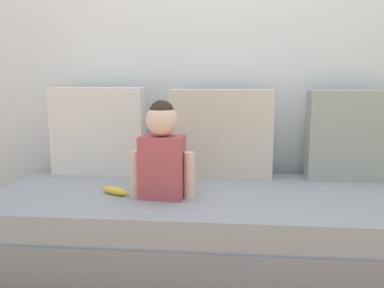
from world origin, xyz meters
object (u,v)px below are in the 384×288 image
at_px(throw_pillow_right, 350,135).
at_px(toddler, 162,151).
at_px(throw_pillow_left, 99,131).
at_px(throw_pillow_center, 221,133).
at_px(banana, 115,191).
at_px(couch, 218,227).

xyz_separation_m(throw_pillow_right, toddler, (-1.01, -0.46, -0.02)).
bearing_deg(throw_pillow_left, throw_pillow_center, 0.00).
bearing_deg(throw_pillow_right, banana, -160.76).
relative_size(throw_pillow_left, banana, 3.27).
xyz_separation_m(couch, toddler, (-0.27, -0.11, 0.42)).
distance_m(throw_pillow_left, throw_pillow_right, 1.47).
height_order(throw_pillow_left, toddler, throw_pillow_left).
distance_m(throw_pillow_center, throw_pillow_right, 0.74).
height_order(couch, throw_pillow_right, throw_pillow_right).
distance_m(throw_pillow_center, toddler, 0.53).
xyz_separation_m(throw_pillow_left, throw_pillow_center, (0.74, 0.00, -0.00)).
distance_m(throw_pillow_left, throw_pillow_center, 0.74).
bearing_deg(banana, throw_pillow_left, 116.66).
xyz_separation_m(throw_pillow_center, throw_pillow_right, (0.74, 0.00, -0.00)).
relative_size(throw_pillow_right, banana, 3.01).
relative_size(throw_pillow_right, toddler, 1.07).
bearing_deg(throw_pillow_center, toddler, -120.60).
distance_m(toddler, banana, 0.33).
bearing_deg(throw_pillow_left, toddler, -44.34).
height_order(couch, toddler, toddler).
bearing_deg(throw_pillow_center, banana, -139.75).
relative_size(couch, throw_pillow_left, 4.27).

